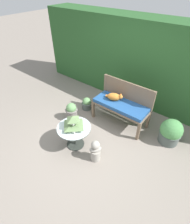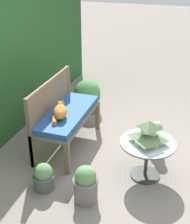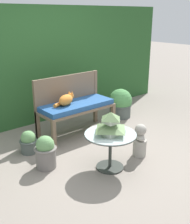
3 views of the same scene
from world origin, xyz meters
name	(u,v)px [view 3 (image 3 of 3)]	position (x,y,z in m)	size (l,w,h in m)	color
ground	(109,156)	(0.00, 0.00, 0.00)	(30.00, 30.00, 0.00)	gray
foliage_hedge_back	(29,64)	(0.00, 2.32, 1.09)	(6.40, 0.84, 2.17)	#285628
garden_bench	(77,107)	(0.14, 0.97, 0.49)	(1.33, 0.56, 0.58)	brown
bench_backrest	(68,91)	(0.14, 1.23, 0.73)	(1.33, 0.06, 1.02)	brown
cat	(66,100)	(-0.07, 0.99, 0.67)	(0.44, 0.28, 0.21)	orange
patio_table	(110,141)	(-0.22, -0.25, 0.40)	(0.70, 0.70, 0.51)	#2D332D
pagoda_birdhouse	(111,125)	(-0.22, -0.25, 0.64)	(0.38, 0.38, 0.30)	#B2BCA8
garden_bust	(140,141)	(0.36, -0.28, 0.24)	(0.25, 0.27, 0.50)	#A39E93
potted_plant_table_near	(29,142)	(-0.85, 0.88, 0.17)	(0.28, 0.28, 0.35)	#4C5651
potted_plant_bench_right	(46,152)	(-0.88, 0.33, 0.23)	(0.31, 0.31, 0.47)	slate
potted_plant_path_edge	(120,104)	(1.34, 1.10, 0.28)	(0.47, 0.47, 0.59)	#4C5651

